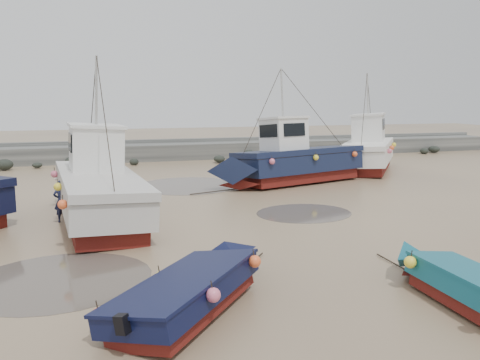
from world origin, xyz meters
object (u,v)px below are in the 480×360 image
object	(u,v)px
dinghy_2	(460,278)
person	(63,222)
cabin_boat_1	(95,186)
dinghy_1	(197,285)
cabin_boat_2	(291,160)
cabin_boat_3	(370,149)

from	to	relation	value
dinghy_2	person	bearing A→B (deg)	132.25
cabin_boat_1	person	world-z (taller)	cabin_boat_1
dinghy_1	person	bearing A→B (deg)	152.66
dinghy_2	cabin_boat_2	bearing A→B (deg)	81.55
cabin_boat_1	cabin_boat_2	bearing A→B (deg)	18.93
dinghy_2	cabin_boat_3	size ratio (longest dim) A/B	0.62
cabin_boat_1	cabin_boat_3	size ratio (longest dim) A/B	1.30
dinghy_2	person	world-z (taller)	dinghy_2
dinghy_1	cabin_boat_1	bearing A→B (deg)	145.11
cabin_boat_1	cabin_boat_3	xyz separation A→B (m)	(17.01, 8.49, 0.05)
dinghy_1	person	xyz separation A→B (m)	(-3.58, 8.66, -0.54)
cabin_boat_1	dinghy_1	bearing A→B (deg)	-82.97
cabin_boat_2	cabin_boat_3	bearing A→B (deg)	-80.60
cabin_boat_3	person	xyz separation A→B (m)	(-18.25, -8.62, -1.35)
dinghy_1	dinghy_2	bearing A→B (deg)	27.51
dinghy_1	cabin_boat_2	bearing A→B (deg)	100.89
cabin_boat_1	person	xyz separation A→B (m)	(-1.24, -0.13, -1.31)
dinghy_1	person	world-z (taller)	dinghy_1
dinghy_1	cabin_boat_1	world-z (taller)	cabin_boat_1
dinghy_2	person	xyz separation A→B (m)	(-9.46, 9.99, -0.56)
cabin_boat_2	dinghy_1	bearing A→B (deg)	133.98
cabin_boat_3	person	distance (m)	20.23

